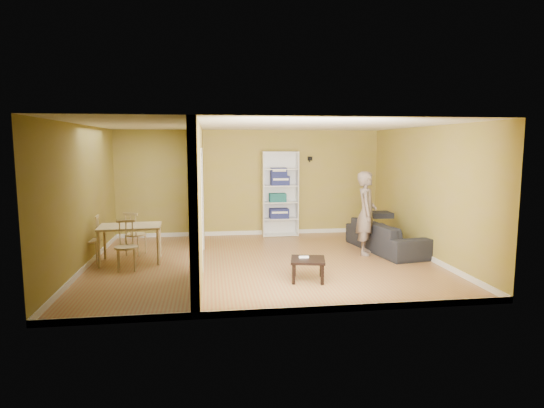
{
  "coord_description": "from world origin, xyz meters",
  "views": [
    {
      "loc": [
        -0.99,
        -8.44,
        2.23
      ],
      "look_at": [
        0.2,
        0.2,
        1.1
      ],
      "focal_mm": 30.0,
      "sensor_mm": 36.0,
      "label": 1
    }
  ],
  "objects_px": {
    "coffee_table": "(308,262)",
    "dining_table": "(130,229)",
    "chair_near": "(126,246)",
    "chair_far": "(135,233)",
    "chair_left": "(89,240)",
    "bookshelf": "(280,194)",
    "sofa": "(386,232)",
    "person": "(367,206)"
  },
  "relations": [
    {
      "from": "coffee_table",
      "to": "dining_table",
      "type": "relative_size",
      "value": 0.48
    },
    {
      "from": "chair_near",
      "to": "chair_far",
      "type": "bearing_deg",
      "value": 84.58
    },
    {
      "from": "chair_left",
      "to": "chair_far",
      "type": "bearing_deg",
      "value": 121.22
    },
    {
      "from": "chair_left",
      "to": "chair_far",
      "type": "xyz_separation_m",
      "value": [
        0.77,
        0.57,
        -0.01
      ]
    },
    {
      "from": "bookshelf",
      "to": "chair_left",
      "type": "distance_m",
      "value": 4.61
    },
    {
      "from": "dining_table",
      "to": "chair_far",
      "type": "xyz_separation_m",
      "value": [
        -0.0,
        0.6,
        -0.19
      ]
    },
    {
      "from": "sofa",
      "to": "chair_near",
      "type": "relative_size",
      "value": 2.41
    },
    {
      "from": "bookshelf",
      "to": "coffee_table",
      "type": "distance_m",
      "value": 3.95
    },
    {
      "from": "person",
      "to": "chair_left",
      "type": "height_order",
      "value": "person"
    },
    {
      "from": "chair_far",
      "to": "chair_near",
      "type": "bearing_deg",
      "value": 113.75
    },
    {
      "from": "sofa",
      "to": "chair_far",
      "type": "relative_size",
      "value": 2.41
    },
    {
      "from": "coffee_table",
      "to": "chair_near",
      "type": "height_order",
      "value": "chair_near"
    },
    {
      "from": "person",
      "to": "bookshelf",
      "type": "relative_size",
      "value": 0.96
    },
    {
      "from": "bookshelf",
      "to": "chair_left",
      "type": "bearing_deg",
      "value": -151.06
    },
    {
      "from": "person",
      "to": "chair_far",
      "type": "xyz_separation_m",
      "value": [
        -4.68,
        0.59,
        -0.55
      ]
    },
    {
      "from": "dining_table",
      "to": "sofa",
      "type": "bearing_deg",
      "value": 2.52
    },
    {
      "from": "person",
      "to": "chair_near",
      "type": "bearing_deg",
      "value": 117.67
    },
    {
      "from": "chair_near",
      "to": "chair_far",
      "type": "xyz_separation_m",
      "value": [
        -0.02,
        1.17,
        0.0
      ]
    },
    {
      "from": "bookshelf",
      "to": "dining_table",
      "type": "bearing_deg",
      "value": -145.28
    },
    {
      "from": "sofa",
      "to": "chair_left",
      "type": "height_order",
      "value": "chair_left"
    },
    {
      "from": "bookshelf",
      "to": "chair_near",
      "type": "bearing_deg",
      "value": -138.81
    },
    {
      "from": "person",
      "to": "coffee_table",
      "type": "distance_m",
      "value": 2.38
    },
    {
      "from": "sofa",
      "to": "dining_table",
      "type": "distance_m",
      "value": 5.22
    },
    {
      "from": "person",
      "to": "dining_table",
      "type": "xyz_separation_m",
      "value": [
        -4.68,
        -0.01,
        -0.36
      ]
    },
    {
      "from": "sofa",
      "to": "dining_table",
      "type": "height_order",
      "value": "sofa"
    },
    {
      "from": "bookshelf",
      "to": "chair_near",
      "type": "height_order",
      "value": "bookshelf"
    },
    {
      "from": "sofa",
      "to": "chair_far",
      "type": "height_order",
      "value": "chair_far"
    },
    {
      "from": "bookshelf",
      "to": "dining_table",
      "type": "xyz_separation_m",
      "value": [
        -3.24,
        -2.24,
        -0.4
      ]
    },
    {
      "from": "sofa",
      "to": "coffee_table",
      "type": "distance_m",
      "value": 2.81
    },
    {
      "from": "person",
      "to": "sofa",
      "type": "bearing_deg",
      "value": -47.22
    },
    {
      "from": "chair_near",
      "to": "chair_left",
      "type": "bearing_deg",
      "value": 136.16
    },
    {
      "from": "chair_left",
      "to": "person",
      "type": "bearing_deg",
      "value": 84.35
    },
    {
      "from": "person",
      "to": "chair_far",
      "type": "relative_size",
      "value": 2.24
    },
    {
      "from": "sofa",
      "to": "chair_left",
      "type": "bearing_deg",
      "value": 82.69
    },
    {
      "from": "coffee_table",
      "to": "chair_left",
      "type": "distance_m",
      "value": 4.22
    },
    {
      "from": "bookshelf",
      "to": "dining_table",
      "type": "relative_size",
      "value": 1.82
    },
    {
      "from": "coffee_table",
      "to": "chair_left",
      "type": "bearing_deg",
      "value": 156.75
    },
    {
      "from": "chair_left",
      "to": "chair_near",
      "type": "bearing_deg",
      "value": 47.1
    },
    {
      "from": "dining_table",
      "to": "person",
      "type": "bearing_deg",
      "value": 0.16
    },
    {
      "from": "chair_left",
      "to": "dining_table",
      "type": "bearing_deg",
      "value": 82.35
    },
    {
      "from": "person",
      "to": "dining_table",
      "type": "distance_m",
      "value": 4.7
    },
    {
      "from": "bookshelf",
      "to": "chair_far",
      "type": "relative_size",
      "value": 2.33
    }
  ]
}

